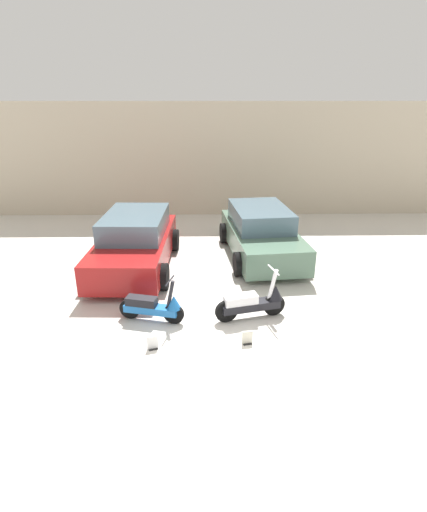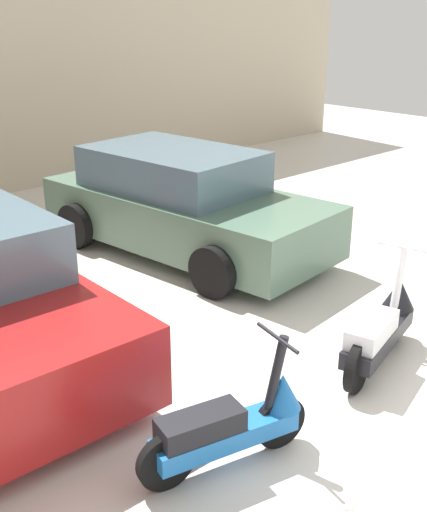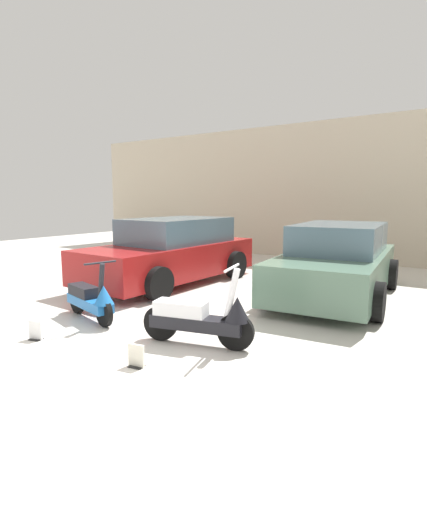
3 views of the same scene
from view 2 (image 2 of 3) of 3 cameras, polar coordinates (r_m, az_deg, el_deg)
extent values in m
cylinder|color=black|center=(4.99, 5.87, -14.43)|extent=(0.43, 0.17, 0.42)
cylinder|color=black|center=(4.61, -4.25, -17.79)|extent=(0.43, 0.17, 0.42)
cube|color=#1E66B2|center=(4.75, 1.06, -15.60)|extent=(1.13, 0.51, 0.15)
cube|color=black|center=(4.58, -1.15, -14.76)|extent=(0.66, 0.39, 0.17)
cylinder|color=black|center=(4.73, 5.56, -10.42)|extent=(0.21, 0.12, 0.60)
cylinder|color=black|center=(4.58, 5.69, -7.23)|extent=(0.14, 0.48, 0.03)
cone|color=#1E66B2|center=(4.85, 6.15, -11.83)|extent=(0.34, 0.34, 0.28)
cylinder|color=black|center=(6.58, 15.87, -5.57)|extent=(0.47, 0.19, 0.46)
cylinder|color=black|center=(5.71, 12.67, -9.59)|extent=(0.47, 0.19, 0.46)
cube|color=black|center=(6.12, 14.44, -6.97)|extent=(1.24, 0.58, 0.16)
cube|color=white|center=(5.85, 13.89, -6.36)|extent=(0.72, 0.43, 0.18)
cylinder|color=white|center=(6.34, 16.14, -2.00)|extent=(0.23, 0.13, 0.66)
cylinder|color=white|center=(6.23, 16.44, 0.77)|extent=(0.17, 0.53, 0.03)
cone|color=black|center=(6.48, 16.18, -3.22)|extent=(0.38, 0.38, 0.30)
cylinder|color=black|center=(5.72, -8.34, -8.21)|extent=(0.24, 0.64, 0.63)
cube|color=#51705B|center=(8.61, -2.41, 3.63)|extent=(2.10, 4.19, 0.67)
cube|color=slate|center=(8.62, -3.65, 7.76)|extent=(1.71, 2.41, 0.53)
cylinder|color=black|center=(8.59, 7.74, 2.00)|extent=(0.28, 0.63, 0.62)
cylinder|color=black|center=(7.28, 0.05, -1.39)|extent=(0.28, 0.63, 0.62)
cylinder|color=black|center=(10.11, -4.15, 5.09)|extent=(0.28, 0.63, 0.62)
cylinder|color=black|center=(9.02, -12.03, 2.67)|extent=(0.28, 0.63, 0.62)
camera|label=1|loc=(5.86, 99.80, 7.84)|focal=28.00mm
camera|label=3|loc=(7.76, 54.48, 2.95)|focal=28.00mm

